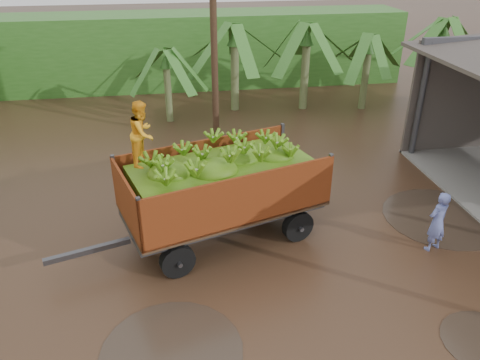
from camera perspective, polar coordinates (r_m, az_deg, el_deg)
name	(u,v)px	position (r m, az deg, el deg)	size (l,w,h in m)	color
ground	(316,267)	(11.48, 9.29, -10.40)	(100.00, 100.00, 0.00)	black
hedge_north	(189,50)	(25.09, -6.29, 15.52)	(22.00, 3.00, 3.60)	#2D661E
banana_trailer	(221,186)	(11.65, -2.28, -0.69)	(6.89, 3.74, 3.80)	#983C15
man_blue	(437,222)	(12.45, 22.92, -4.69)	(0.59, 0.38, 1.61)	#6571B9
utility_pole	(214,44)	(16.76, -3.19, 16.25)	(1.20, 0.24, 7.30)	#47301E
banana_plants	(134,115)	(15.61, -12.81, 7.74)	(24.49, 19.94, 4.15)	#2D661E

